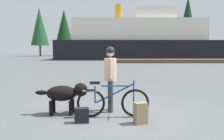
# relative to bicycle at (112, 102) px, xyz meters

# --- Properties ---
(ground_plane) EXTENTS (160.00, 160.00, 0.00)m
(ground_plane) POSITION_rel_bicycle_xyz_m (0.10, 0.28, -0.38)
(ground_plane) COLOR #595B5B
(bicycle) EXTENTS (1.77, 0.44, 0.90)m
(bicycle) POSITION_rel_bicycle_xyz_m (0.00, 0.00, 0.00)
(bicycle) COLOR black
(bicycle) RESTS_ON ground_plane
(person_cyclist) EXTENTS (0.32, 0.53, 1.72)m
(person_cyclist) POSITION_rel_bicycle_xyz_m (-0.05, 0.54, 0.66)
(person_cyclist) COLOR #333338
(person_cyclist) RESTS_ON ground_plane
(dog) EXTENTS (1.32, 0.46, 0.80)m
(dog) POSITION_rel_bicycle_xyz_m (-1.19, 0.27, 0.16)
(dog) COLOR black
(dog) RESTS_ON ground_plane
(backpack) EXTENTS (0.33, 0.28, 0.48)m
(backpack) POSITION_rel_bicycle_xyz_m (0.62, -0.51, -0.14)
(backpack) COLOR #8C7251
(backpack) RESTS_ON ground_plane
(handbag_pannier) EXTENTS (0.34, 0.21, 0.34)m
(handbag_pannier) POSITION_rel_bicycle_xyz_m (-0.70, -0.43, -0.21)
(handbag_pannier) COLOR black
(handbag_pannier) RESTS_ON ground_plane
(dock_pier) EXTENTS (13.77, 2.65, 0.40)m
(dock_pier) POSITION_rel_bicycle_xyz_m (7.41, 22.06, -0.18)
(dock_pier) COLOR brown
(dock_pier) RESTS_ON ground_plane
(ferry_boat) EXTENTS (24.57, 8.15, 8.46)m
(ferry_boat) POSITION_rel_bicycle_xyz_m (4.62, 31.27, 2.57)
(ferry_boat) COLOR black
(ferry_boat) RESTS_ON ground_plane
(pine_tree_far_left) EXTENTS (3.88, 3.88, 10.48)m
(pine_tree_far_left) POSITION_rel_bicycle_xyz_m (-14.90, 46.05, 6.02)
(pine_tree_far_left) COLOR #4C331E
(pine_tree_far_left) RESTS_ON ground_plane
(pine_tree_center) EXTENTS (3.75, 3.75, 8.64)m
(pine_tree_center) POSITION_rel_bicycle_xyz_m (-3.08, 47.31, 4.97)
(pine_tree_center) COLOR #4C331E
(pine_tree_center) RESTS_ON ground_plane
(pine_tree_far_right) EXTENTS (3.80, 3.80, 12.60)m
(pine_tree_far_right) POSITION_rel_bicycle_xyz_m (16.67, 44.03, 7.50)
(pine_tree_far_right) COLOR #4C331E
(pine_tree_far_right) RESTS_ON ground_plane
(pine_tree_mid_back) EXTENTS (4.29, 4.29, 10.71)m
(pine_tree_mid_back) POSITION_rel_bicycle_xyz_m (-10.26, 49.56, 6.02)
(pine_tree_mid_back) COLOR #4C331E
(pine_tree_mid_back) RESTS_ON ground_plane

